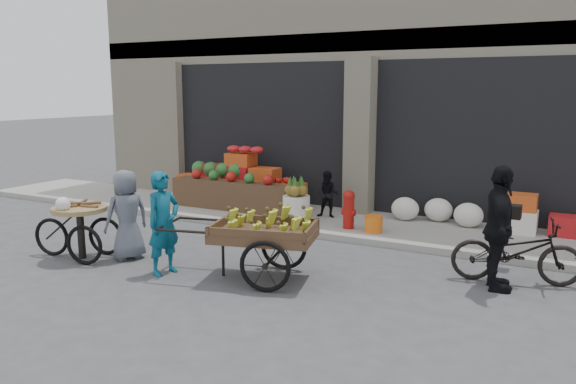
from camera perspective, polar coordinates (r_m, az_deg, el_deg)
The scene contains 15 objects.
ground at distance 7.58m, azimuth -6.59°, elevation -10.05°, with size 80.00×80.00×0.00m, color #424244.
sidewalk at distance 11.03m, azimuth 5.51°, elevation -3.17°, with size 18.00×2.20×0.12m, color gray.
building at distance 14.47m, azimuth 11.85°, elevation 13.08°, with size 14.00×6.45×7.00m.
fruit_display at distance 12.28m, azimuth -4.70°, elevation 1.15°, with size 3.10×1.12×1.24m.
pineapple_bin at distance 10.83m, azimuth 0.85°, elevation -1.70°, with size 0.52×0.52×0.50m, color silver.
fire_hydrant at distance 10.31m, azimuth 6.18°, elevation -1.62°, with size 0.22×0.22×0.71m.
orange_bucket at distance 10.15m, azimuth 8.68°, elevation -3.22°, with size 0.32×0.32×0.30m, color orange.
right_bay_goods at distance 10.86m, azimuth 19.64°, elevation -2.07°, with size 3.35×0.60×0.70m.
seated_person at distance 11.15m, azimuth 4.09°, elevation -0.25°, with size 0.45×0.35×0.93m, color black.
banana_cart at distance 7.82m, azimuth -2.80°, elevation -3.80°, with size 2.53×1.48×0.99m.
vendor_woman at distance 8.24m, azimuth -12.54°, elevation -3.09°, with size 0.55×0.36×1.50m, color #0E516D.
tricycle_cart at distance 9.39m, azimuth -20.38°, elevation -3.02°, with size 1.46×1.00×0.95m.
vendor_grey at distance 9.11m, azimuth -16.06°, elevation -2.23°, with size 0.69×0.45×1.42m, color slate.
bicycle at distance 8.35m, azimuth 22.19°, elevation -5.59°, with size 0.60×1.72×0.90m, color black.
cyclist at distance 7.88m, azimuth 20.63°, elevation -3.48°, with size 0.98×0.41×1.68m, color black.
Camera 1 is at (4.05, -5.84, 2.64)m, focal length 35.00 mm.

